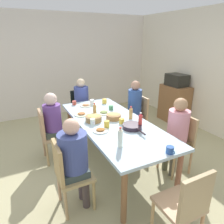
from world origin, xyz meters
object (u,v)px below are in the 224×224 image
at_px(chair_3, 49,133).
at_px(bowl_0, 94,118).
at_px(plate_3, 104,113).
at_px(cup_7, 107,124).
at_px(chair_2, 185,204).
at_px(cup_3, 104,101).
at_px(dining_table, 112,125).
at_px(bottle_2, 95,110).
at_px(plate_1, 86,105).
at_px(bowl_1, 114,116).
at_px(chair_5, 68,173).
at_px(bottle_3, 131,113).
at_px(cup_4, 92,102).
at_px(person_4, 134,107).
at_px(person_1, 177,129).
at_px(serving_pan, 132,126).
at_px(cup_0, 111,108).
at_px(cup_6, 93,122).
at_px(cup_1, 122,121).
at_px(person_3, 54,121).
at_px(plate_0, 100,130).
at_px(person_0, 82,101).
at_px(bottle_0, 120,138).
at_px(microwave, 177,80).
at_px(chair_1, 180,141).
at_px(cup_5, 74,103).
at_px(bottle_1, 140,121).
at_px(chair_0, 81,108).
at_px(side_cabinet, 174,104).
at_px(person_5, 74,156).
at_px(plate_2, 81,114).

xyz_separation_m(chair_3, bowl_0, (0.46, 0.62, 0.32)).
distance_m(plate_3, cup_7, 0.58).
height_order(chair_2, cup_3, chair_2).
height_order(dining_table, bottle_2, bottle_2).
height_order(plate_1, bowl_1, bowl_1).
bearing_deg(chair_3, plate_1, 110.65).
distance_m(chair_3, chair_5, 1.18).
xyz_separation_m(plate_1, bottle_3, (0.92, 0.43, 0.08)).
bearing_deg(cup_3, chair_3, -76.30).
bearing_deg(dining_table, cup_4, 178.56).
distance_m(person_4, plate_3, 0.79).
distance_m(person_1, plate_1, 1.72).
bearing_deg(serving_pan, cup_0, 174.64).
height_order(chair_3, cup_6, chair_3).
distance_m(plate_1, cup_1, 1.04).
bearing_deg(person_3, serving_pan, 43.82).
bearing_deg(chair_5, cup_0, 134.30).
relative_size(plate_0, plate_1, 0.97).
bearing_deg(cup_1, person_0, -176.71).
height_order(chair_2, bowl_0, chair_2).
bearing_deg(chair_2, bottle_0, -161.60).
bearing_deg(microwave, person_1, -42.21).
xyz_separation_m(chair_1, plate_1, (-1.46, -0.99, 0.28)).
relative_size(chair_5, bottle_2, 3.88).
relative_size(bowl_1, cup_0, 2.02).
distance_m(person_3, plate_1, 0.73).
relative_size(serving_pan, cup_4, 3.89).
bearing_deg(chair_3, serving_pan, 46.55).
relative_size(person_3, microwave, 2.46).
bearing_deg(cup_7, bottle_0, -9.68).
height_order(serving_pan, cup_5, cup_5).
relative_size(plate_0, cup_6, 1.96).
height_order(plate_0, bottle_1, bottle_1).
relative_size(plate_0, cup_7, 1.85).
relative_size(chair_0, side_cabinet, 1.00).
relative_size(bottle_3, microwave, 0.43).
bearing_deg(cup_7, cup_6, -141.14).
relative_size(dining_table, chair_0, 2.62).
bearing_deg(person_5, chair_0, 160.00).
height_order(chair_5, side_cabinet, same).
relative_size(chair_2, person_3, 0.76).
xyz_separation_m(person_5, bowl_0, (-0.71, 0.53, 0.12)).
height_order(bottle_2, side_cabinet, bottle_2).
bearing_deg(person_3, plate_2, 73.95).
bearing_deg(plate_2, cup_6, 2.99).
relative_size(chair_0, person_0, 0.76).
xyz_separation_m(chair_1, chair_5, (0.00, -1.74, 0.00)).
bearing_deg(cup_4, microwave, 92.76).
distance_m(plate_0, cup_4, 1.20).
height_order(cup_7, bottle_2, bottle_2).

